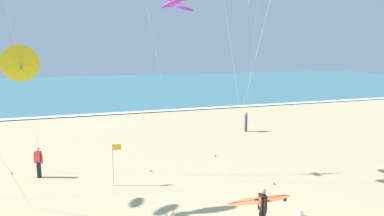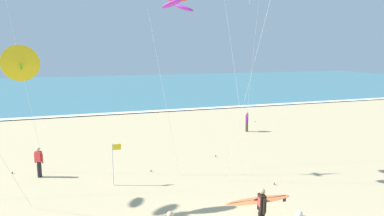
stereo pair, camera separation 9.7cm
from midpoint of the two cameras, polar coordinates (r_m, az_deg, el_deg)
name	(u,v)px [view 2 (the right image)]	position (r m, az deg, el deg)	size (l,w,h in m)	color
ocean_water	(100,87)	(66.76, -14.69, 3.36)	(160.00, 60.00, 0.08)	teal
shoreline_foam	(123,113)	(37.44, -11.11, -0.77)	(160.00, 1.14, 0.01)	white
surfer_trailing	(260,204)	(13.18, 11.13, -15.03)	(2.49, 1.07, 1.71)	black
kite_delta_golden_high	(20,63)	(15.18, -25.88, 6.53)	(3.03, 0.85, 6.69)	yellow
kite_arc_scarlet_distant	(178,4)	(17.80, -2.10, 16.46)	(2.42, 2.41, 9.01)	purple
bystander_red_top	(39,162)	(19.85, -23.43, -8.02)	(0.44, 0.32, 1.59)	black
bystander_purple_top	(247,122)	(28.76, 8.97, -2.20)	(0.34, 0.41, 1.59)	#4C3D2D
lifeguard_flag	(114,160)	(17.45, -12.39, -8.23)	(0.45, 0.05, 2.10)	silver
beach_ball	(299,214)	(14.96, 17.14, -16.07)	(0.28, 0.28, 0.28)	white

